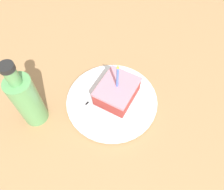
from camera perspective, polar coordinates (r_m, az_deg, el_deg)
ground_plane at (r=0.67m, az=-0.03°, el=-2.85°), size 2.40×2.40×0.04m
plate at (r=0.64m, az=-0.00°, el=-1.67°), size 0.26×0.26×0.02m
cake_slice at (r=0.62m, az=1.33°, el=1.00°), size 0.10×0.12×0.14m
fork at (r=0.62m, az=-4.80°, el=-3.52°), size 0.16×0.05×0.00m
bottle at (r=0.59m, az=-21.34°, el=-1.15°), size 0.07×0.07×0.22m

